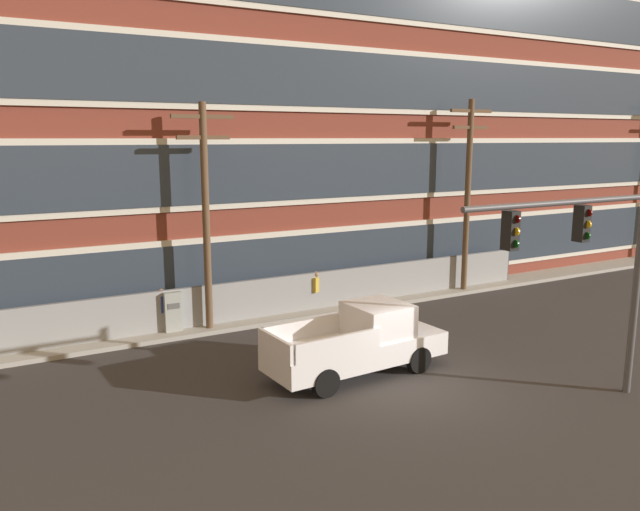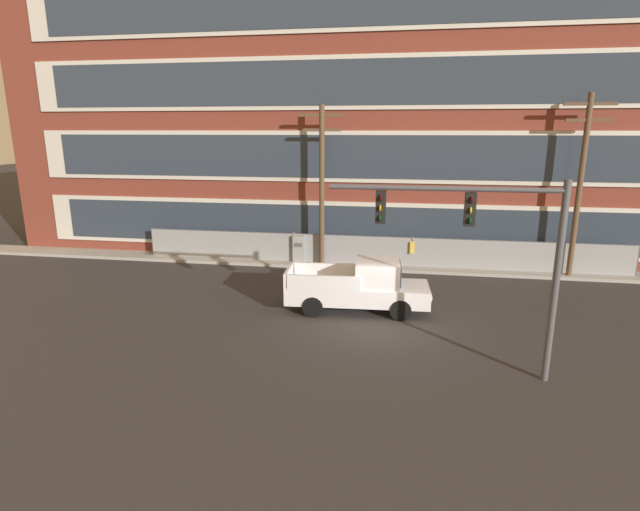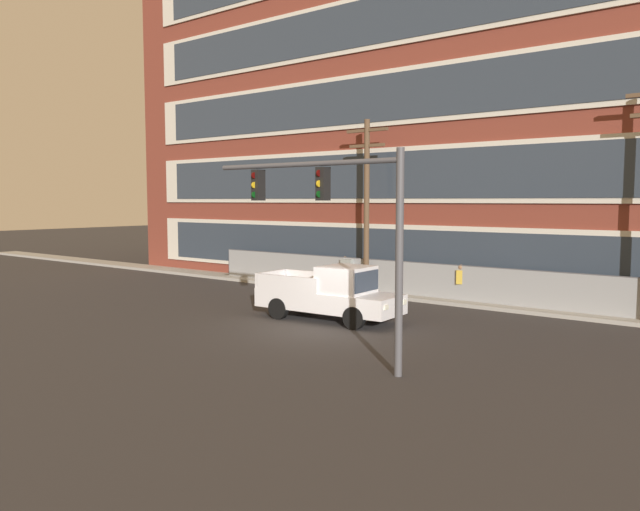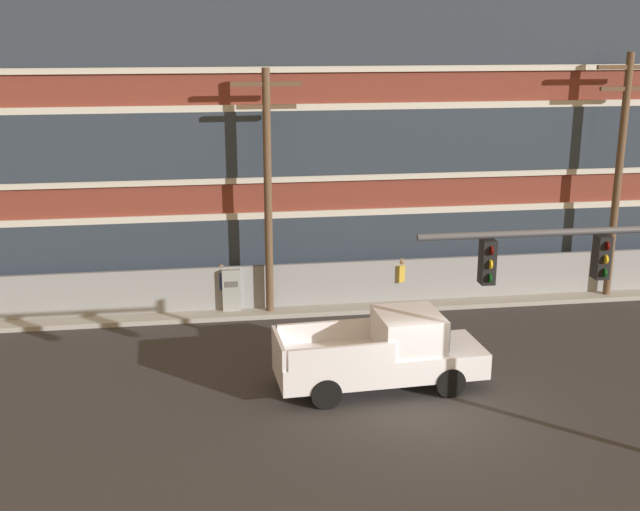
% 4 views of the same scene
% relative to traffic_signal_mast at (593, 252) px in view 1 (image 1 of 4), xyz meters
% --- Properties ---
extents(ground_plane, '(160.00, 160.00, 0.00)m').
position_rel_traffic_signal_mast_xyz_m(ground_plane, '(-2.84, 2.90, -4.13)').
color(ground_plane, '#333030').
extents(sidewalk_building_side, '(80.00, 1.64, 0.16)m').
position_rel_traffic_signal_mast_xyz_m(sidewalk_building_side, '(-2.84, 11.25, -4.05)').
color(sidewalk_building_side, '#9E9B93').
rests_on(sidewalk_building_side, ground).
extents(brick_mill_building, '(54.87, 11.57, 18.53)m').
position_rel_traffic_signal_mast_xyz_m(brick_mill_building, '(2.59, 17.56, 5.15)').
color(brick_mill_building, brown).
rests_on(brick_mill_building, ground).
extents(chain_link_fence, '(24.88, 0.06, 1.68)m').
position_rel_traffic_signal_mast_xyz_m(chain_link_fence, '(-3.57, 11.22, -3.27)').
color(chain_link_fence, gray).
rests_on(chain_link_fence, ground).
extents(traffic_signal_mast, '(6.37, 0.43, 5.73)m').
position_rel_traffic_signal_mast_xyz_m(traffic_signal_mast, '(0.00, 0.00, 0.00)').
color(traffic_signal_mast, '#4C4C51').
rests_on(traffic_signal_mast, ground).
extents(pickup_truck_white, '(5.70, 2.24, 2.06)m').
position_rel_traffic_signal_mast_xyz_m(pickup_truck_white, '(-3.81, 4.78, -3.16)').
color(pickup_truck_white, silver).
rests_on(pickup_truck_white, ground).
extents(utility_pole_near_corner, '(2.22, 0.26, 8.16)m').
position_rel_traffic_signal_mast_xyz_m(utility_pole_near_corner, '(-6.37, 10.89, 0.37)').
color(utility_pole_near_corner, brown).
rests_on(utility_pole_near_corner, ground).
extents(utility_pole_midblock, '(2.26, 0.26, 8.59)m').
position_rel_traffic_signal_mast_xyz_m(utility_pole_midblock, '(5.72, 10.86, 0.60)').
color(utility_pole_midblock, brown).
rests_on(utility_pole_midblock, ground).
extents(electrical_cabinet, '(0.61, 0.55, 1.59)m').
position_rel_traffic_signal_mast_xyz_m(electrical_cabinet, '(-7.64, 11.23, -3.33)').
color(electrical_cabinet, '#939993').
rests_on(electrical_cabinet, ground).
extents(pedestrian_near_cabinet, '(0.34, 0.45, 1.69)m').
position_rel_traffic_signal_mast_xyz_m(pedestrian_near_cabinet, '(-7.96, 11.39, -3.15)').
color(pedestrian_near_cabinet, maroon).
rests_on(pedestrian_near_cabinet, ground).
extents(pedestrian_by_fence, '(0.47, 0.40, 1.69)m').
position_rel_traffic_signal_mast_xyz_m(pedestrian_by_fence, '(-1.75, 11.28, -3.15)').
color(pedestrian_by_fence, '#236B38').
rests_on(pedestrian_by_fence, ground).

